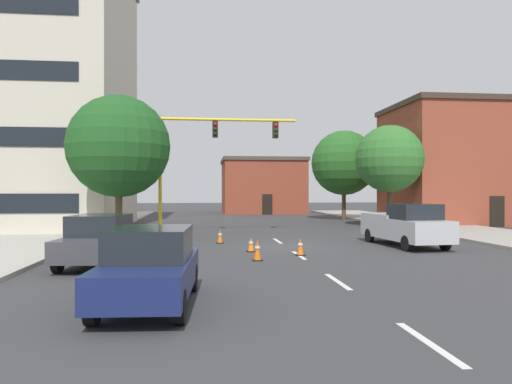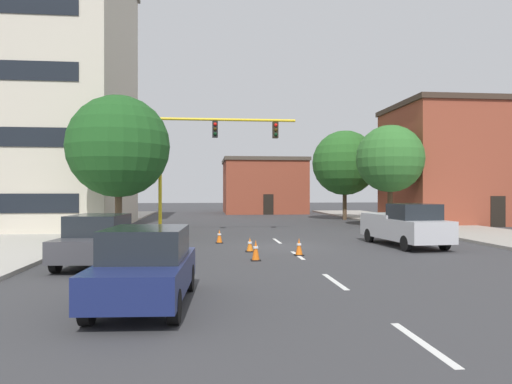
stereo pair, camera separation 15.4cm
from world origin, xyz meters
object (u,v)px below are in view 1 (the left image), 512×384
at_px(tree_right_far, 344,163).
at_px(traffic_cone_roadside_b, 220,236).
at_px(traffic_signal_gantry, 180,197).
at_px(traffic_cone_roadside_d, 300,247).
at_px(traffic_cone_roadside_a, 251,245).
at_px(tree_right_mid, 390,159).
at_px(sedan_dark_gray_near_left, 100,240).
at_px(pickup_truck_silver, 405,225).
at_px(sedan_navy_mid_left, 150,266).
at_px(traffic_cone_roadside_c, 257,250).
at_px(tree_left_near, 119,147).

distance_m(tree_right_far, traffic_cone_roadside_b, 21.58).
relative_size(traffic_signal_gantry, traffic_cone_roadside_d, 12.68).
height_order(traffic_cone_roadside_a, traffic_cone_roadside_d, traffic_cone_roadside_d).
bearing_deg(tree_right_mid, traffic_cone_roadside_a, -131.83).
height_order(tree_right_far, sedan_dark_gray_near_left, tree_right_far).
height_order(tree_right_far, pickup_truck_silver, tree_right_far).
bearing_deg(sedan_navy_mid_left, traffic_cone_roadside_b, 80.96).
height_order(sedan_dark_gray_near_left, traffic_cone_roadside_c, sedan_dark_gray_near_left).
relative_size(tree_left_near, sedan_dark_gray_near_left, 1.61).
xyz_separation_m(tree_left_near, traffic_cone_roadside_a, (6.32, -5.16, -4.55)).
xyz_separation_m(traffic_cone_roadside_a, traffic_cone_roadside_c, (-0.02, -2.58, 0.09)).
distance_m(tree_right_mid, traffic_cone_roadside_c, 19.07).
distance_m(pickup_truck_silver, traffic_cone_roadside_c, 8.32).
distance_m(tree_right_far, sedan_dark_gray_near_left, 29.18).
bearing_deg(sedan_navy_mid_left, sedan_dark_gray_near_left, 111.27).
bearing_deg(tree_right_mid, traffic_cone_roadside_c, -126.56).
height_order(pickup_truck_silver, traffic_cone_roadside_d, pickup_truck_silver).
xyz_separation_m(traffic_signal_gantry, traffic_cone_roadside_d, (5.20, -9.41, -1.89)).
relative_size(traffic_signal_gantry, tree_right_mid, 1.23).
height_order(traffic_cone_roadside_a, traffic_cone_roadside_c, traffic_cone_roadside_c).
distance_m(tree_left_near, tree_right_mid, 18.77).
bearing_deg(tree_right_far, traffic_cone_roadside_b, -123.22).
bearing_deg(traffic_cone_roadside_c, tree_left_near, 129.14).
relative_size(tree_right_mid, traffic_cone_roadside_c, 9.27).
height_order(pickup_truck_silver, traffic_cone_roadside_b, pickup_truck_silver).
bearing_deg(tree_left_near, traffic_cone_roadside_c, -50.86).
relative_size(sedan_dark_gray_near_left, traffic_cone_roadside_d, 6.68).
bearing_deg(tree_right_mid, tree_right_far, 94.37).
xyz_separation_m(traffic_signal_gantry, traffic_cone_roadside_b, (2.18, -4.61, -1.90)).
height_order(sedan_dark_gray_near_left, traffic_cone_roadside_a, sedan_dark_gray_near_left).
relative_size(sedan_navy_mid_left, traffic_cone_roadside_b, 6.80).
relative_size(traffic_signal_gantry, sedan_navy_mid_left, 1.92).
bearing_deg(traffic_cone_roadside_a, tree_right_mid, 48.17).
bearing_deg(tree_right_mid, sedan_navy_mid_left, -123.53).
bearing_deg(tree_left_near, traffic_cone_roadside_d, -38.61).
xyz_separation_m(tree_right_far, traffic_cone_roadside_d, (-8.52, -22.43, -4.69)).
height_order(tree_left_near, tree_right_mid, tree_left_near).
bearing_deg(tree_right_far, tree_right_mid, -85.63).
relative_size(traffic_cone_roadside_c, traffic_cone_roadside_d, 1.11).
relative_size(traffic_signal_gantry, tree_left_near, 1.18).
relative_size(pickup_truck_silver, sedan_dark_gray_near_left, 1.19).
xyz_separation_m(sedan_dark_gray_near_left, traffic_cone_roadside_a, (5.56, 3.04, -0.59)).
bearing_deg(tree_right_mid, traffic_cone_roadside_b, -144.01).
bearing_deg(tree_right_mid, traffic_cone_roadside_d, -123.91).
bearing_deg(traffic_cone_roadside_a, traffic_cone_roadside_d, -36.47).
bearing_deg(pickup_truck_silver, tree_right_mid, 71.53).
relative_size(tree_left_near, traffic_cone_roadside_b, 11.06).
xyz_separation_m(traffic_signal_gantry, pickup_truck_silver, (10.69, -6.80, -1.26)).
relative_size(traffic_signal_gantry, pickup_truck_silver, 1.59).
bearing_deg(traffic_cone_roadside_c, pickup_truck_silver, 27.56).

